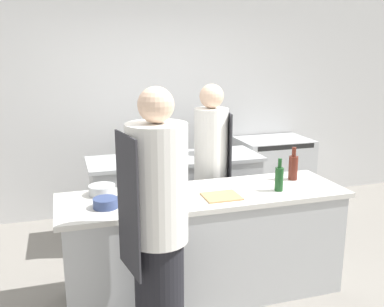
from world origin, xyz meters
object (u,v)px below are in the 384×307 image
bowl_mixing_large (106,203)px  stockpot (214,142)px  bottle_olive_oil (164,181)px  bottle_wine (293,167)px  oven_range (273,172)px  chef_at_prep_near (158,229)px  cup (179,186)px  bowl_ceramic_blue (144,189)px  bottle_vinegar (279,178)px  chef_at_stove (211,172)px  bowl_prep_small (102,190)px

bowl_mixing_large → stockpot: stockpot is taller
bowl_mixing_large → stockpot: size_ratio=0.71×
bottle_olive_oil → bottle_wine: size_ratio=0.64×
oven_range → chef_at_prep_near: (-2.08, -2.37, 0.46)m
cup → bowl_ceramic_blue: bearing=174.7°
bottle_olive_oil → bottle_vinegar: size_ratio=0.70×
chef_at_stove → bowl_mixing_large: chef_at_stove is taller
bottle_vinegar → bottle_wine: 0.36m
oven_range → bottle_vinegar: (-0.95, -1.87, 0.55)m
bowl_prep_small → bowl_ceramic_blue: 0.33m
bottle_olive_oil → bowl_ceramic_blue: bottle_olive_oil is taller
chef_at_prep_near → stockpot: 2.17m
bowl_mixing_large → bowl_ceramic_blue: size_ratio=0.66×
chef_at_stove → bottle_vinegar: bearing=34.6°
cup → bottle_vinegar: bearing=-15.0°
bottle_olive_oil → bottle_vinegar: bottle_vinegar is taller
bottle_olive_oil → bowl_ceramic_blue: (-0.18, -0.07, -0.03)m
bowl_mixing_large → bowl_ceramic_blue: 0.39m
bottle_wine → bowl_ceramic_blue: bearing=-179.8°
bowl_mixing_large → bowl_ceramic_blue: bearing=32.9°
bowl_ceramic_blue → bowl_prep_small: bearing=163.9°
bowl_ceramic_blue → chef_at_stove: bearing=33.7°
bowl_ceramic_blue → bottle_wine: bearing=0.2°
bottle_wine → bottle_vinegar: bearing=-138.1°
oven_range → bowl_prep_small: 2.85m
bottle_wine → bowl_ceramic_blue: 1.35m
oven_range → bowl_ceramic_blue: bowl_ceramic_blue is taller
bottle_wine → bowl_mixing_large: size_ratio=1.60×
chef_at_stove → chef_at_prep_near: bearing=-21.9°
chef_at_stove → bottle_olive_oil: (-0.57, -0.43, 0.09)m
chef_at_prep_near → bowl_ceramic_blue: (0.05, 0.74, 0.03)m
bowl_ceramic_blue → bottle_olive_oil: bearing=21.9°
bottle_vinegar → bottle_wine: (0.27, 0.24, 0.01)m
bowl_prep_small → stockpot: bearing=38.4°
bottle_wine → bowl_prep_small: bottle_wine is taller
bottle_olive_oil → bottle_wine: bearing=-3.4°
bottle_vinegar → bowl_ceramic_blue: 1.11m
bowl_prep_small → cup: (0.61, -0.12, 0.01)m
bowl_ceramic_blue → bottle_vinegar: bearing=-12.4°
chef_at_prep_near → bowl_prep_small: chef_at_prep_near is taller
bottle_olive_oil → chef_at_stove: bearing=36.9°
chef_at_prep_near → bottle_olive_oil: (0.24, 0.81, 0.06)m
stockpot → bowl_ceramic_blue: bearing=-131.5°
bowl_ceramic_blue → oven_range: bearing=38.8°
bottle_vinegar → bowl_mixing_large: bearing=178.8°
chef_at_prep_near → bottle_wine: bearing=-72.6°
bottle_vinegar → bottle_wine: size_ratio=0.92×
bottle_vinegar → bowl_prep_small: bearing=166.7°
cup → bottle_olive_oil: bearing=136.2°
chef_at_stove → bowl_ceramic_blue: size_ratio=6.15×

